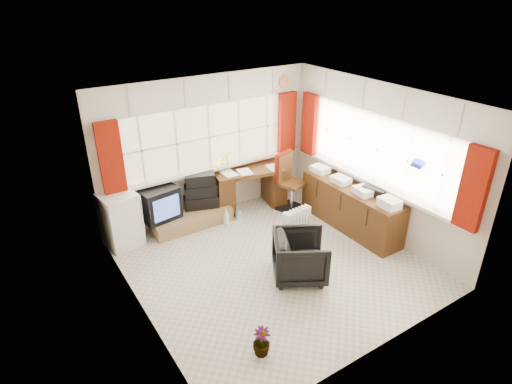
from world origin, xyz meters
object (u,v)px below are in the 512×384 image
Objects in this scene: credenza at (350,207)px; mini_fridge at (121,220)px; desk at (249,186)px; radiator at (298,231)px; crt_tv at (158,202)px; office_chair at (300,257)px; task_chair at (287,179)px; desk_lamp at (227,158)px; tv_bench at (192,219)px.

mini_fridge reaches higher than credenza.
radiator is (-0.06, -1.57, -0.16)m from desk.
office_chair is at bearing -62.77° from crt_tv.
desk is 1.32× the size of task_chair.
task_chair is 2.13m from office_chair.
task_chair reaches higher than crt_tv.
mini_fridge is (-2.41, -0.00, 0.02)m from desk.
desk_lamp is 2.29m from credenza.
desk is 0.73m from task_chair.
desk_lamp is 0.58× the size of office_chair.
credenza is at bearing -24.82° from mini_fridge.
mini_fridge reaches higher than desk.
office_chair is (-0.10, -2.25, -0.73)m from desk_lamp.
desk_lamp reaches higher than mini_fridge.
desk is at bearing 123.24° from credenza.
desk is 2.06× the size of crt_tv.
credenza is at bearing -67.62° from task_chair.
office_chair is (-0.54, -2.24, -0.08)m from desk.
desk_lamp is at bearing 27.89° from office_chair.
credenza reaches higher than radiator.
tv_bench is at bearing 146.30° from credenza.
crt_tv is (-2.31, 0.52, -0.05)m from task_chair.
desk_lamp is 1.24m from tv_bench.
desk is 1.27m from tv_bench.
credenza is 2.88× the size of crt_tv.
tv_bench is (-0.79, -0.09, -0.95)m from desk_lamp.
crt_tv is at bearing 176.31° from desk_lamp.
task_chair is at bearing -8.18° from mini_fridge.
task_chair is 3.01m from mini_fridge.
crt_tv reaches higher than office_chair.
office_chair is at bearing -158.10° from credenza.
crt_tv is at bearing 176.94° from desk.
radiator is at bearing -44.78° from crt_tv.
radiator is at bearing 178.52° from credenza.
desk is at bearing 142.84° from task_chair.
desk is at bearing 0.06° from mini_fridge.
radiator is (-0.63, -1.14, -0.31)m from task_chair.
mini_fridge is (-1.86, 2.24, 0.11)m from office_chair.
office_chair is at bearing -125.54° from radiator.
mini_fridge is at bearing 146.18° from radiator.
tv_bench is 0.67m from crt_tv.
desk is 1.60× the size of mini_fridge.
office_chair reaches higher than radiator.
task_chair is at bearing -37.16° from desk.
credenza is 2.75m from tv_bench.
task_chair is 1.65× the size of radiator.
tv_bench is 1.22m from mini_fridge.
task_chair is 1.45× the size of office_chair.
task_chair is 1.22× the size of mini_fridge.
desk_lamp is 0.49× the size of mini_fridge.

